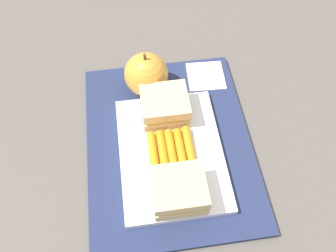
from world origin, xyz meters
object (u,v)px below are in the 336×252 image
at_px(food_tray, 171,153).
at_px(sandwich_half_right, 165,106).
at_px(apple, 146,74).
at_px(sandwich_half_left, 179,190).
at_px(paper_napkin, 206,76).
at_px(carrot_sticks_bundle, 171,150).

bearing_deg(food_tray, sandwich_half_right, 0.00).
bearing_deg(apple, sandwich_half_left, -173.83).
xyz_separation_m(sandwich_half_right, apple, (0.07, 0.02, 0.01)).
relative_size(apple, paper_napkin, 1.30).
bearing_deg(sandwich_half_right, carrot_sticks_bundle, -179.76).
height_order(apple, paper_napkin, apple).
xyz_separation_m(sandwich_half_left, sandwich_half_right, (0.16, 0.00, 0.00)).
bearing_deg(food_tray, apple, 9.40).
bearing_deg(paper_napkin, sandwich_half_right, 131.98).
relative_size(sandwich_half_left, sandwich_half_right, 1.00).
xyz_separation_m(food_tray, apple, (0.15, 0.02, 0.03)).
bearing_deg(apple, paper_napkin, -83.60).
bearing_deg(sandwich_half_right, sandwich_half_left, 180.00).
distance_m(apple, paper_napkin, 0.12).
relative_size(sandwich_half_right, paper_napkin, 1.14).
relative_size(sandwich_half_right, carrot_sticks_bundle, 1.03).
relative_size(sandwich_half_right, apple, 0.88).
height_order(food_tray, paper_napkin, food_tray).
height_order(food_tray, carrot_sticks_bundle, carrot_sticks_bundle).
height_order(sandwich_half_left, sandwich_half_right, same).
relative_size(food_tray, apple, 2.53).
distance_m(sandwich_half_right, paper_napkin, 0.13).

